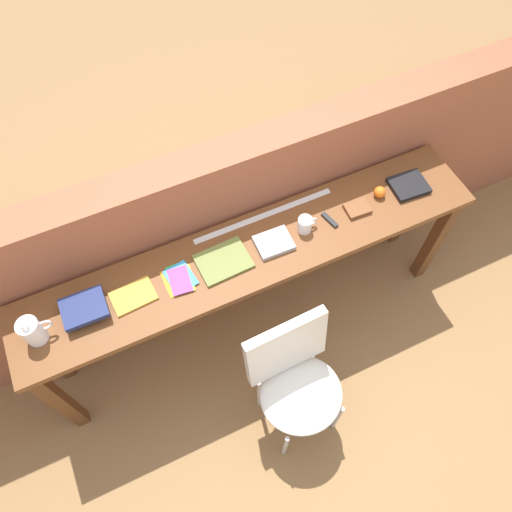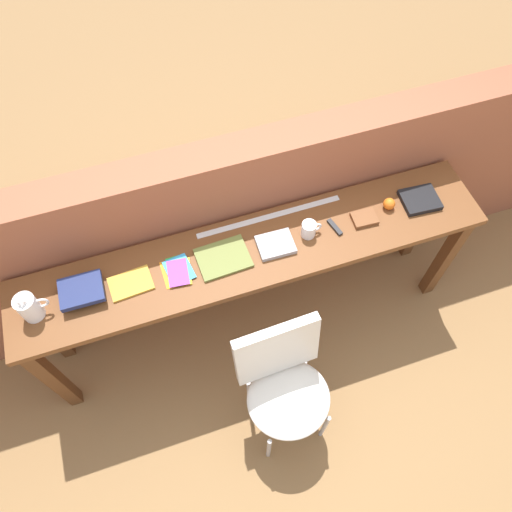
% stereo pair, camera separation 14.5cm
% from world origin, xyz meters
% --- Properties ---
extents(ground_plane, '(40.00, 40.00, 0.00)m').
position_xyz_m(ground_plane, '(0.00, 0.00, 0.00)').
color(ground_plane, olive).
extents(brick_wall_back, '(6.00, 0.20, 1.28)m').
position_xyz_m(brick_wall_back, '(0.00, 0.64, 0.64)').
color(brick_wall_back, '#935138').
rests_on(brick_wall_back, ground).
extents(sideboard, '(2.50, 0.44, 0.88)m').
position_xyz_m(sideboard, '(0.00, 0.30, 0.74)').
color(sideboard, brown).
rests_on(sideboard, ground).
extents(chair_white_moulded, '(0.45, 0.47, 0.89)m').
position_xyz_m(chair_white_moulded, '(-0.03, -0.30, 0.53)').
color(chair_white_moulded, silver).
rests_on(chair_white_moulded, ground).
extents(pitcher_white, '(0.14, 0.10, 0.18)m').
position_xyz_m(pitcher_white, '(-1.09, 0.29, 0.96)').
color(pitcher_white, white).
rests_on(pitcher_white, sideboard).
extents(book_stack_leftmost, '(0.21, 0.17, 0.07)m').
position_xyz_m(book_stack_leftmost, '(-0.86, 0.32, 0.92)').
color(book_stack_leftmost, black).
rests_on(book_stack_leftmost, sideboard).
extents(magazine_cycling, '(0.22, 0.15, 0.01)m').
position_xyz_m(magazine_cycling, '(-0.63, 0.30, 0.89)').
color(magazine_cycling, gold).
rests_on(magazine_cycling, sideboard).
extents(pamphlet_pile_colourful, '(0.16, 0.18, 0.01)m').
position_xyz_m(pamphlet_pile_colourful, '(-0.40, 0.30, 0.89)').
color(pamphlet_pile_colourful, orange).
rests_on(pamphlet_pile_colourful, sideboard).
extents(book_open_centre, '(0.27, 0.21, 0.02)m').
position_xyz_m(book_open_centre, '(-0.16, 0.30, 0.89)').
color(book_open_centre, olive).
rests_on(book_open_centre, sideboard).
extents(book_grey_hardcover, '(0.19, 0.15, 0.03)m').
position_xyz_m(book_grey_hardcover, '(0.12, 0.29, 0.89)').
color(book_grey_hardcover, '#9E9EA3').
rests_on(book_grey_hardcover, sideboard).
extents(mug, '(0.11, 0.08, 0.09)m').
position_xyz_m(mug, '(0.31, 0.30, 0.92)').
color(mug, white).
rests_on(mug, sideboard).
extents(multitool_folded, '(0.05, 0.11, 0.02)m').
position_xyz_m(multitool_folded, '(0.45, 0.29, 0.89)').
color(multitool_folded, black).
rests_on(multitool_folded, sideboard).
extents(leather_journal_brown, '(0.14, 0.11, 0.02)m').
position_xyz_m(leather_journal_brown, '(0.62, 0.29, 0.89)').
color(leather_journal_brown, brown).
rests_on(leather_journal_brown, sideboard).
extents(sports_ball_small, '(0.06, 0.06, 0.06)m').
position_xyz_m(sports_ball_small, '(0.78, 0.33, 0.91)').
color(sports_ball_small, orange).
rests_on(sports_ball_small, sideboard).
extents(book_repair_rightmost, '(0.21, 0.18, 0.03)m').
position_xyz_m(book_repair_rightmost, '(0.96, 0.31, 0.89)').
color(book_repair_rightmost, black).
rests_on(book_repair_rightmost, sideboard).
extents(ruler_metal_back_edge, '(0.80, 0.03, 0.00)m').
position_xyz_m(ruler_metal_back_edge, '(0.15, 0.47, 0.88)').
color(ruler_metal_back_edge, silver).
rests_on(ruler_metal_back_edge, sideboard).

